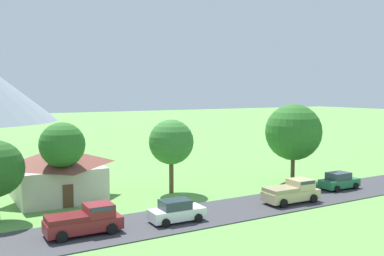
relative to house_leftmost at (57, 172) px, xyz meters
The scene contains 9 objects.
road_strip 11.70m from the house_leftmost, 83.72° to the right, with size 160.00×6.27×0.08m, color #38383D.
house_leftmost is the anchor object (origin of this frame).
tree_near_left 24.53m from the house_leftmost, 13.77° to the right, with size 6.06×6.06×8.55m.
tree_center 10.92m from the house_leftmost, 18.72° to the right, with size 4.35×4.35×7.20m.
tree_right_of_center 4.40m from the house_leftmost, 95.27° to the right, with size 3.86×3.86×7.32m.
parked_car_white_west_end 13.52m from the house_leftmost, 63.66° to the right, with size 4.27×2.21×1.68m.
parked_car_green_mid_east 27.55m from the house_leftmost, 22.74° to the right, with size 4.21×2.10×1.68m.
pickup_truck_sand_west_side 21.41m from the house_leftmost, 34.93° to the right, with size 5.26×2.46×1.99m.
pickup_truck_maroon_east_side 11.46m from the house_leftmost, 94.13° to the right, with size 5.25×2.42×1.99m.
Camera 1 is at (-10.66, 1.82, 9.95)m, focal length 40.85 mm.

